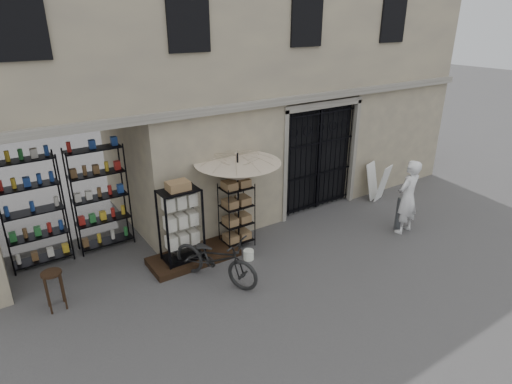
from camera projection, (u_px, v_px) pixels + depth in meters
ground at (319, 259)px, 9.76m from camera, size 80.00×80.00×0.00m
main_building at (226, 42)px, 11.10m from camera, size 14.00×4.00×9.00m
shop_recess at (74, 202)px, 9.02m from camera, size 3.00×1.70×3.00m
shop_shelving at (68, 205)px, 9.48m from camera, size 2.70×0.50×2.50m
iron_gate at (315, 157)px, 11.83m from camera, size 2.50×0.21×3.00m
step_platform at (194, 257)px, 9.69m from camera, size 2.00×0.90×0.15m
display_cabinet at (181, 229)px, 9.20m from camera, size 0.87×0.60×1.78m
wire_rack at (237, 216)px, 10.04m from camera, size 0.83×0.72×1.59m
market_umbrella at (238, 167)px, 9.57m from camera, size 1.94×1.97×2.79m
white_bucket at (249, 255)px, 9.70m from camera, size 0.30×0.30×0.23m
bicycle at (216, 280)px, 8.98m from camera, size 1.10×1.25×2.00m
wooden_stool at (55, 289)px, 7.97m from camera, size 0.39×0.39×0.79m
steel_bollard at (399, 213)px, 10.92m from camera, size 0.18×0.18×0.90m
shopkeeper at (403, 231)px, 10.99m from camera, size 0.92×1.98×0.46m
easel_sign at (378, 182)px, 12.65m from camera, size 0.67×0.73×1.09m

